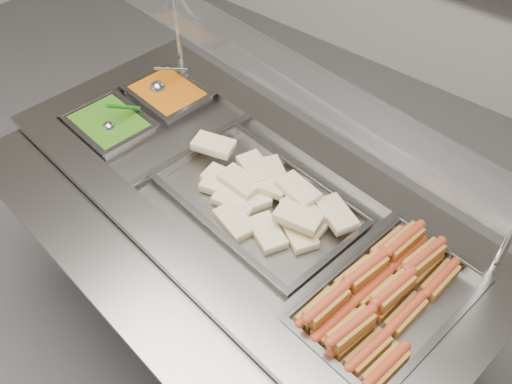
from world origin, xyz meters
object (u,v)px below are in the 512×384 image
Objects in this scene: pan_hotdogs at (387,307)px; sneeze_guard at (294,78)px; steam_counter at (248,265)px; serving_spoon at (112,124)px; pan_wraps at (258,203)px; ladle at (159,87)px.

sneeze_guard is at bearing 153.34° from pan_hotdogs.
serving_spoon reaches higher than steam_counter.
sneeze_guard is 0.40m from pan_wraps.
steam_counter is 0.70m from serving_spoon.
sneeze_guard is 0.69m from ladle.
pan_wraps is at bearing -17.33° from ladle.
pan_hotdogs is at bearing -0.49° from serving_spoon.
pan_wraps is at bearing -82.03° from sneeze_guard.
pan_wraps is (-0.50, 0.06, 0.01)m from pan_hotdogs.
pan_wraps is 3.68× the size of ladle.
serving_spoon is (0.03, -0.26, 0.00)m from ladle.
serving_spoon is at bearing -156.45° from sneeze_guard.
steam_counter is 0.75m from sneeze_guard.
serving_spoon is at bearing -83.37° from ladle.
serving_spoon reaches higher than pan_hotdogs.
steam_counter is at bearing 6.31° from serving_spoon.
pan_hotdogs is 0.50m from pan_wraps.
sneeze_guard is at bearing -0.06° from ladle.
steam_counter is 9.99× the size of ladle.
pan_wraps is at bearing -7.38° from steam_counter.
steam_counter is 10.97× the size of serving_spoon.
ladle is at bearing 161.82° from steam_counter.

